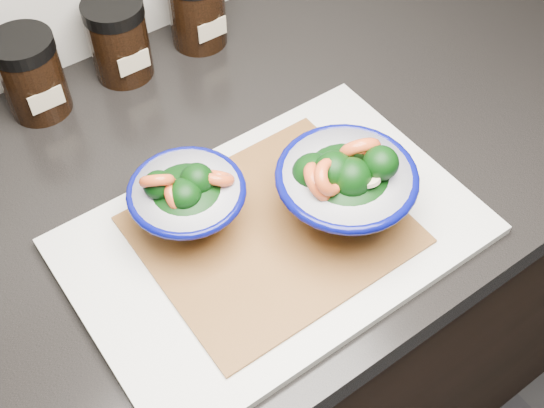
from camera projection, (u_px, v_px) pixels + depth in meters
cabinet at (202, 373)px, 1.18m from camera, size 3.43×0.58×0.86m
countertop at (172, 212)px, 0.83m from camera, size 3.50×0.60×0.04m
cutting_board at (274, 236)px, 0.77m from camera, size 0.45×0.30×0.01m
bamboo_mat at (272, 230)px, 0.77m from camera, size 0.28×0.24×0.00m
bowl_left at (187, 200)px, 0.74m from camera, size 0.13×0.13×0.10m
bowl_right at (345, 187)px, 0.74m from camera, size 0.16×0.16×0.12m
spice_jar_c at (31, 75)px, 0.87m from camera, size 0.08×0.08×0.11m
spice_jar_d at (119, 39)px, 0.91m from camera, size 0.08×0.08×0.11m
spice_jar_e at (197, 8)px, 0.96m from camera, size 0.08×0.08×0.11m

